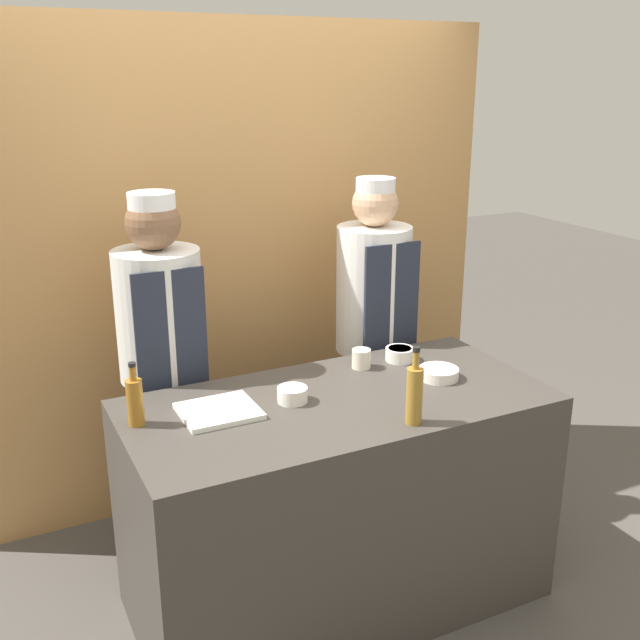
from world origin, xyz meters
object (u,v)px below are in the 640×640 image
at_px(chef_left, 164,370).
at_px(sauce_bowl_green, 439,373).
at_px(chef_right, 372,335).
at_px(bottle_vinegar, 414,394).
at_px(bottle_amber, 135,401).
at_px(sauce_bowl_purple, 400,353).
at_px(cutting_board, 219,411).
at_px(sauce_bowl_orange, 292,394).
at_px(cup_cream, 361,359).

bearing_deg(chef_left, sauce_bowl_green, -32.44).
bearing_deg(chef_right, bottle_vinegar, -111.78).
height_order(sauce_bowl_green, bottle_amber, bottle_amber).
height_order(sauce_bowl_purple, cutting_board, sauce_bowl_purple).
height_order(sauce_bowl_orange, bottle_vinegar, bottle_vinegar).
distance_m(bottle_vinegar, chef_left, 1.17).
bearing_deg(bottle_amber, sauce_bowl_purple, 5.71).
height_order(sauce_bowl_purple, sauce_bowl_green, sauce_bowl_purple).
height_order(sauce_bowl_green, cutting_board, sauce_bowl_green).
relative_size(cup_cream, chef_right, 0.05).
xyz_separation_m(cutting_board, chef_right, (0.99, 0.55, -0.03)).
distance_m(bottle_vinegar, cup_cream, 0.57).
xyz_separation_m(bottle_amber, chef_right, (1.29, 0.51, -0.11)).
height_order(bottle_vinegar, chef_left, chef_left).
bearing_deg(cup_cream, sauce_bowl_purple, 0.28).
xyz_separation_m(sauce_bowl_green, bottle_vinegar, (-0.33, -0.31, 0.09)).
relative_size(sauce_bowl_orange, cup_cream, 1.41).
height_order(cutting_board, cup_cream, cup_cream).
bearing_deg(sauce_bowl_purple, bottle_amber, -174.29).
bearing_deg(cup_cream, bottle_amber, -173.23).
relative_size(bottle_amber, chef_right, 0.14).
relative_size(sauce_bowl_purple, chef_left, 0.08).
distance_m(sauce_bowl_orange, bottle_vinegar, 0.49).
bearing_deg(bottle_vinegar, cutting_board, 147.45).
bearing_deg(bottle_vinegar, chef_left, 125.57).
height_order(sauce_bowl_green, chef_right, chef_right).
relative_size(sauce_bowl_green, chef_right, 0.10).
relative_size(sauce_bowl_green, bottle_amber, 0.69).
height_order(cup_cream, chef_left, chef_left).
xyz_separation_m(sauce_bowl_purple, sauce_bowl_green, (0.04, -0.25, -0.01)).
bearing_deg(sauce_bowl_green, sauce_bowl_orange, 174.84).
distance_m(sauce_bowl_purple, sauce_bowl_green, 0.25).
height_order(sauce_bowl_purple, bottle_amber, bottle_amber).
relative_size(sauce_bowl_green, chef_left, 0.10).
bearing_deg(cutting_board, sauce_bowl_green, -5.05).
xyz_separation_m(bottle_vinegar, cup_cream, (0.09, 0.55, -0.07)).
xyz_separation_m(sauce_bowl_orange, bottle_amber, (-0.59, 0.07, 0.06)).
distance_m(cup_cream, chef_right, 0.48).
relative_size(bottle_vinegar, chef_right, 0.18).
xyz_separation_m(sauce_bowl_purple, bottle_vinegar, (-0.29, -0.56, 0.08)).
bearing_deg(bottle_amber, bottle_vinegar, -25.58).
bearing_deg(sauce_bowl_orange, bottle_amber, 173.27).
relative_size(cutting_board, chef_left, 0.17).
distance_m(cutting_board, bottle_amber, 0.31).
bearing_deg(sauce_bowl_purple, cutting_board, -169.62).
bearing_deg(cutting_board, sauce_bowl_orange, -4.80).
bearing_deg(cup_cream, cutting_board, -166.90).
relative_size(sauce_bowl_purple, chef_right, 0.08).
bearing_deg(chef_left, bottle_amber, -114.80).
bearing_deg(sauce_bowl_green, bottle_vinegar, -136.64).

